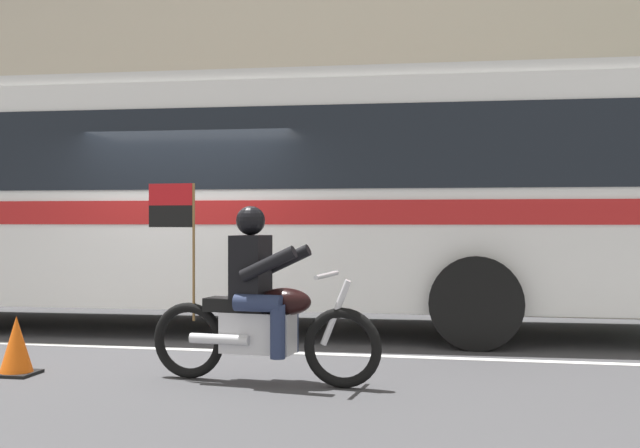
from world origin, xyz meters
The scene contains 7 objects.
ground_plane centered at (0.00, 0.00, 0.00)m, with size 60.00×60.00×0.00m, color #3D3D3F.
sidewalk_curb centered at (0.00, 5.10, 0.07)m, with size 28.00×3.80×0.15m, color #B7B2A8.
lane_center_stripe centered at (0.00, -0.60, 0.00)m, with size 26.60×0.14×0.01m, color silver.
office_building_facade centered at (0.00, 7.39, 5.22)m, with size 28.00×0.89×10.42m.
transit_bus centered at (0.30, 1.19, 1.88)m, with size 11.23×3.04×3.22m.
motorcycle_with_rider centered at (1.49, -2.17, 0.67)m, with size 2.19×0.65×1.78m.
traffic_cone centered at (-0.83, -2.27, 0.26)m, with size 0.36×0.36×0.55m.
Camera 1 is at (3.36, -8.89, 1.44)m, focal length 44.30 mm.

